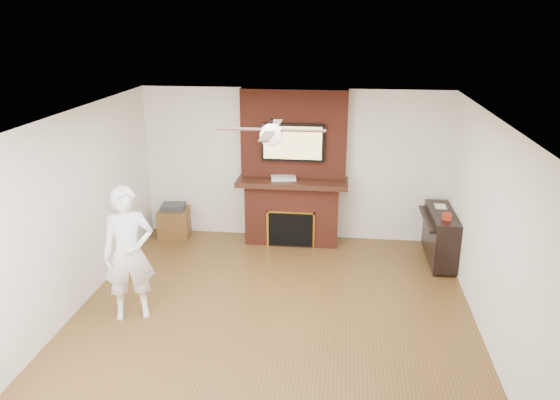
# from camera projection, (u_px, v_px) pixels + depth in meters

# --- Properties ---
(room_shell) EXTENTS (5.36, 5.86, 2.86)m
(room_shell) POSITION_uv_depth(u_px,v_px,m) (272.00, 225.00, 6.39)
(room_shell) COLOR brown
(room_shell) RESTS_ON ground
(fireplace) EXTENTS (1.78, 0.64, 2.50)m
(fireplace) POSITION_uv_depth(u_px,v_px,m) (293.00, 183.00, 8.87)
(fireplace) COLOR maroon
(fireplace) RESTS_ON ground
(tv) EXTENTS (1.00, 0.08, 0.60)m
(tv) POSITION_uv_depth(u_px,v_px,m) (293.00, 143.00, 8.61)
(tv) COLOR black
(tv) RESTS_ON fireplace
(ceiling_fan) EXTENTS (1.21, 1.21, 0.31)m
(ceiling_fan) POSITION_uv_depth(u_px,v_px,m) (271.00, 134.00, 6.05)
(ceiling_fan) COLOR black
(ceiling_fan) RESTS_ON room_shell
(person) EXTENTS (0.73, 0.61, 1.69)m
(person) POSITION_uv_depth(u_px,v_px,m) (129.00, 254.00, 6.60)
(person) COLOR white
(person) RESTS_ON ground
(side_table) EXTENTS (0.56, 0.56, 0.57)m
(side_table) POSITION_uv_depth(u_px,v_px,m) (174.00, 221.00, 9.27)
(side_table) COLOR brown
(side_table) RESTS_ON ground
(piano) EXTENTS (0.46, 1.22, 0.88)m
(piano) POSITION_uv_depth(u_px,v_px,m) (440.00, 235.00, 8.28)
(piano) COLOR black
(piano) RESTS_ON ground
(cable_box) EXTENTS (0.43, 0.29, 0.06)m
(cable_box) POSITION_uv_depth(u_px,v_px,m) (283.00, 178.00, 8.76)
(cable_box) COLOR silver
(cable_box) RESTS_ON fireplace
(candle_orange) EXTENTS (0.06, 0.06, 0.13)m
(candle_orange) POSITION_uv_depth(u_px,v_px,m) (285.00, 241.00, 8.99)
(candle_orange) COLOR #E9541B
(candle_orange) RESTS_ON ground
(candle_green) EXTENTS (0.06, 0.06, 0.08)m
(candle_green) POSITION_uv_depth(u_px,v_px,m) (286.00, 243.00, 8.95)
(candle_green) COLOR #588C38
(candle_green) RESTS_ON ground
(candle_cream) EXTENTS (0.09, 0.09, 0.10)m
(candle_cream) POSITION_uv_depth(u_px,v_px,m) (295.00, 242.00, 8.98)
(candle_cream) COLOR #F8D9C5
(candle_cream) RESTS_ON ground
(candle_blue) EXTENTS (0.06, 0.06, 0.08)m
(candle_blue) POSITION_uv_depth(u_px,v_px,m) (303.00, 242.00, 9.00)
(candle_blue) COLOR #2D6289
(candle_blue) RESTS_ON ground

